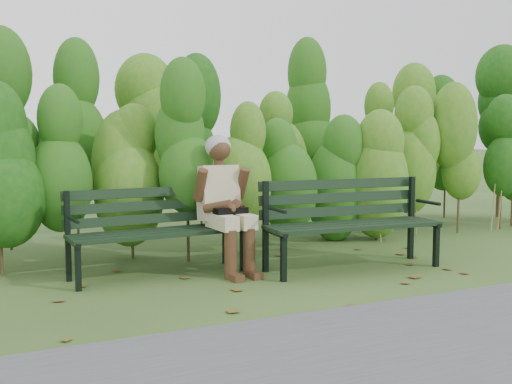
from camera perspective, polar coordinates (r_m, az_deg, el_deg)
name	(u,v)px	position (r m, az deg, el deg)	size (l,w,h in m)	color
ground	(273,282)	(5.22, 1.65, -8.55)	(80.00, 80.00, 0.00)	#314D21
footpath	(460,372)	(3.49, 18.83, -15.95)	(60.00, 2.50, 0.01)	#474749
hedge_band	(199,136)	(6.78, -5.46, 5.37)	(11.04, 1.67, 2.42)	#47381E
leaf_litter	(314,279)	(5.34, 5.52, -8.23)	(5.87, 2.11, 0.01)	brown
bench_left	(155,224)	(5.49, -9.58, -3.00)	(1.60, 0.61, 0.79)	black
bench_right	(348,216)	(5.76, 8.77, -2.26)	(1.72, 0.65, 0.84)	black
seated_woman	(224,196)	(5.54, -3.05, -0.40)	(0.53, 0.78, 1.27)	beige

